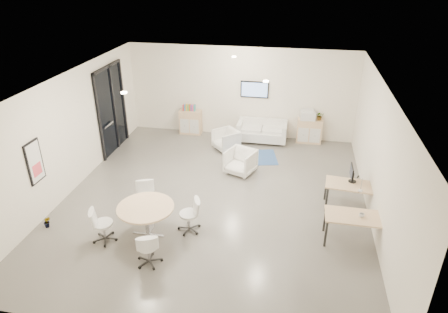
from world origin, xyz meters
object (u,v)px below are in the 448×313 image
object	(u,v)px
sideboard_left	(191,122)
desk_rear	(352,187)
loveseat	(262,132)
armchair_left	(226,139)
desk_front	(356,219)
armchair_right	(240,161)
round_table	(146,210)
sideboard_right	(309,131)

from	to	relation	value
sideboard_left	desk_rear	world-z (taller)	sideboard_left
desk_rear	loveseat	bearing A→B (deg)	130.29
armchair_left	desk_front	bearing A→B (deg)	-1.79
armchair_right	loveseat	bearing A→B (deg)	101.73
desk_rear	round_table	bearing A→B (deg)	-151.19
desk_rear	sideboard_right	bearing A→B (deg)	109.94
armchair_right	round_table	distance (m)	3.82
desk_front	loveseat	bearing A→B (deg)	116.90
loveseat	round_table	xyz separation A→B (m)	(-2.07, -5.90, 0.36)
loveseat	armchair_left	distance (m)	1.45
sideboard_left	round_table	distance (m)	6.14
armchair_right	desk_front	world-z (taller)	armchair_right
desk_rear	round_table	distance (m)	5.19
armchair_right	round_table	world-z (taller)	armchair_right
armchair_left	round_table	size ratio (longest dim) A/B	0.59
sideboard_left	sideboard_right	bearing A→B (deg)	-0.05
loveseat	desk_front	bearing A→B (deg)	-63.23
armchair_right	desk_front	size ratio (longest dim) A/B	0.60
sideboard_right	desk_rear	xyz separation A→B (m)	(1.06, -4.03, 0.20)
sideboard_right	armchair_right	distance (m)	3.36
loveseat	desk_rear	bearing A→B (deg)	-54.68
armchair_left	armchair_right	xyz separation A→B (m)	(0.73, -1.56, 0.03)
round_table	sideboard_left	bearing A→B (deg)	95.53
sideboard_right	loveseat	size ratio (longest dim) A/B	0.50
sideboard_right	desk_rear	distance (m)	4.17
armchair_left	desk_rear	bearing A→B (deg)	10.01
sideboard_right	desk_rear	bearing A→B (deg)	-75.30
sideboard_right	armchair_left	distance (m)	2.97
armchair_right	sideboard_left	bearing A→B (deg)	151.01
sideboard_right	desk_front	distance (m)	5.55
sideboard_left	armchair_left	bearing A→B (deg)	-36.09
sideboard_left	desk_front	size ratio (longest dim) A/B	0.66
armchair_left	desk_rear	size ratio (longest dim) A/B	0.55
desk_front	round_table	world-z (taller)	round_table
armchair_left	sideboard_right	bearing A→B (deg)	69.35
armchair_left	desk_front	distance (m)	5.74
loveseat	armchair_right	distance (m)	2.51
sideboard_left	desk_rear	xyz separation A→B (m)	(5.34, -4.03, 0.18)
desk_front	sideboard_left	bearing A→B (deg)	134.44
sideboard_left	desk_rear	size ratio (longest dim) A/B	0.64
armchair_left	round_table	world-z (taller)	round_table
armchair_left	loveseat	bearing A→B (deg)	86.37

